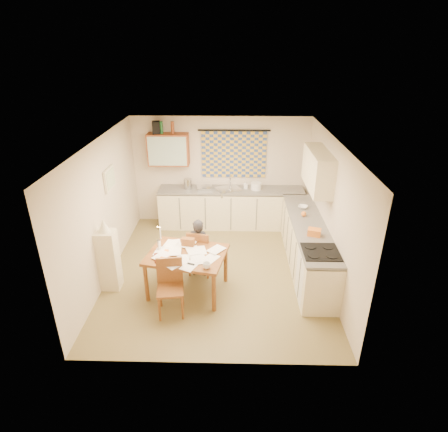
{
  "coord_description": "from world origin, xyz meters",
  "views": [
    {
      "loc": [
        0.28,
        -6.0,
        3.98
      ],
      "look_at": [
        0.13,
        0.2,
        1.07
      ],
      "focal_mm": 30.0,
      "sensor_mm": 36.0,
      "label": 1
    }
  ],
  "objects_px": {
    "counter_back": "(231,208)",
    "counter_right": "(307,246)",
    "stove": "(318,276)",
    "person": "(199,248)",
    "shelf_stand": "(109,260)",
    "chair_far": "(201,260)",
    "dining_table": "(187,272)"
  },
  "relations": [
    {
      "from": "stove",
      "to": "dining_table",
      "type": "distance_m",
      "value": 2.19
    },
    {
      "from": "counter_right",
      "to": "chair_far",
      "type": "xyz_separation_m",
      "value": [
        -2.0,
        -0.26,
        -0.17
      ]
    },
    {
      "from": "stove",
      "to": "person",
      "type": "height_order",
      "value": "person"
    },
    {
      "from": "stove",
      "to": "shelf_stand",
      "type": "xyz_separation_m",
      "value": [
        -3.54,
        0.27,
        0.09
      ]
    },
    {
      "from": "counter_right",
      "to": "counter_back",
      "type": "bearing_deg",
      "value": 129.69
    },
    {
      "from": "counter_back",
      "to": "stove",
      "type": "height_order",
      "value": "stove"
    },
    {
      "from": "chair_far",
      "to": "person",
      "type": "distance_m",
      "value": 0.29
    },
    {
      "from": "counter_back",
      "to": "person",
      "type": "xyz_separation_m",
      "value": [
        -0.58,
        -2.06,
        0.12
      ]
    },
    {
      "from": "stove",
      "to": "chair_far",
      "type": "xyz_separation_m",
      "value": [
        -2.0,
        0.76,
        -0.19
      ]
    },
    {
      "from": "dining_table",
      "to": "person",
      "type": "distance_m",
      "value": 0.57
    },
    {
      "from": "chair_far",
      "to": "shelf_stand",
      "type": "bearing_deg",
      "value": 29.72
    },
    {
      "from": "stove",
      "to": "shelf_stand",
      "type": "relative_size",
      "value": 0.84
    },
    {
      "from": "counter_back",
      "to": "chair_far",
      "type": "bearing_deg",
      "value": -105.16
    },
    {
      "from": "dining_table",
      "to": "person",
      "type": "height_order",
      "value": "person"
    },
    {
      "from": "dining_table",
      "to": "counter_back",
      "type": "bearing_deg",
      "value": 85.78
    },
    {
      "from": "shelf_stand",
      "to": "stove",
      "type": "bearing_deg",
      "value": -4.28
    },
    {
      "from": "counter_right",
      "to": "person",
      "type": "relative_size",
      "value": 2.6
    },
    {
      "from": "counter_right",
      "to": "stove",
      "type": "distance_m",
      "value": 1.01
    },
    {
      "from": "stove",
      "to": "chair_far",
      "type": "relative_size",
      "value": 1.03
    },
    {
      "from": "chair_far",
      "to": "shelf_stand",
      "type": "xyz_separation_m",
      "value": [
        -1.54,
        -0.49,
        0.27
      ]
    },
    {
      "from": "counter_back",
      "to": "counter_right",
      "type": "distance_m",
      "value": 2.27
    },
    {
      "from": "person",
      "to": "shelf_stand",
      "type": "xyz_separation_m",
      "value": [
        -1.51,
        -0.44,
        -0.01
      ]
    },
    {
      "from": "counter_right",
      "to": "chair_far",
      "type": "bearing_deg",
      "value": -172.66
    },
    {
      "from": "counter_back",
      "to": "person",
      "type": "relative_size",
      "value": 2.91
    },
    {
      "from": "stove",
      "to": "chair_far",
      "type": "distance_m",
      "value": 2.14
    },
    {
      "from": "counter_back",
      "to": "shelf_stand",
      "type": "bearing_deg",
      "value": -129.88
    },
    {
      "from": "stove",
      "to": "shelf_stand",
      "type": "bearing_deg",
      "value": 175.72
    },
    {
      "from": "counter_right",
      "to": "person",
      "type": "height_order",
      "value": "person"
    },
    {
      "from": "stove",
      "to": "dining_table",
      "type": "bearing_deg",
      "value": 174.96
    },
    {
      "from": "counter_right",
      "to": "chair_far",
      "type": "height_order",
      "value": "counter_right"
    },
    {
      "from": "shelf_stand",
      "to": "counter_back",
      "type": "bearing_deg",
      "value": 50.12
    },
    {
      "from": "shelf_stand",
      "to": "counter_right",
      "type": "bearing_deg",
      "value": 11.94
    }
  ]
}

